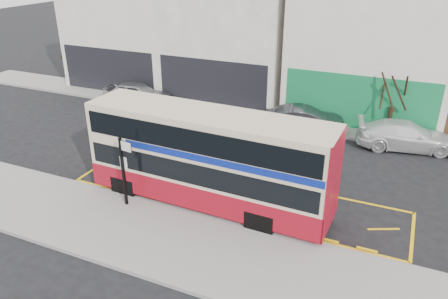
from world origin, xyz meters
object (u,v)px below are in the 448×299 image
at_px(double_decker_bus, 209,158).
at_px(car_grey, 304,120).
at_px(car_silver, 137,94).
at_px(bus_stop_post, 124,165).
at_px(car_white, 406,136).
at_px(street_tree_left, 70,36).
at_px(street_tree_right, 396,81).

xyz_separation_m(double_decker_bus, car_grey, (1.59, 8.96, -1.34)).
height_order(car_silver, car_grey, car_silver).
xyz_separation_m(bus_stop_post, car_white, (9.79, 10.55, -1.18)).
relative_size(double_decker_bus, street_tree_left, 1.88).
xyz_separation_m(double_decker_bus, car_silver, (-9.67, 9.19, -1.31)).
bearing_deg(car_white, double_decker_bus, 130.61).
distance_m(double_decker_bus, street_tree_right, 11.93).
bearing_deg(double_decker_bus, street_tree_left, 147.38).
height_order(car_silver, street_tree_left, street_tree_left).
distance_m(double_decker_bus, bus_stop_post, 3.28).
bearing_deg(car_white, street_tree_right, 24.76).
bearing_deg(street_tree_left, car_grey, -7.85).
bearing_deg(bus_stop_post, street_tree_right, 60.46).
bearing_deg(car_silver, car_grey, -98.94).
xyz_separation_m(car_grey, street_tree_left, (-18.41, 2.54, 2.86)).
height_order(double_decker_bus, street_tree_left, street_tree_left).
xyz_separation_m(double_decker_bus, street_tree_right, (5.95, 10.29, 1.06)).
bearing_deg(street_tree_left, street_tree_right, -3.05).
relative_size(double_decker_bus, car_silver, 2.23).
height_order(car_grey, street_tree_left, street_tree_left).
bearing_deg(car_silver, double_decker_bus, -141.32).
height_order(bus_stop_post, car_white, bus_stop_post).
relative_size(car_white, street_tree_right, 1.07).
bearing_deg(double_decker_bus, car_white, 54.05).
xyz_separation_m(car_white, street_tree_right, (-0.98, 1.33, 2.41)).
xyz_separation_m(car_silver, street_tree_right, (15.61, 1.09, 2.37)).
bearing_deg(street_tree_right, double_decker_bus, -120.02).
height_order(double_decker_bus, car_silver, double_decker_bus).
bearing_deg(car_grey, bus_stop_post, 139.74).
xyz_separation_m(double_decker_bus, street_tree_left, (-16.82, 11.50, 1.52)).
relative_size(double_decker_bus, bus_stop_post, 3.43).
bearing_deg(car_white, bus_stop_post, 125.45).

